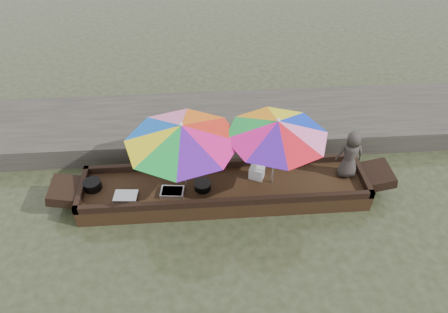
{
  "coord_description": "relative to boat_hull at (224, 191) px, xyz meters",
  "views": [
    {
      "loc": [
        -0.42,
        -5.68,
        5.96
      ],
      "look_at": [
        0.0,
        0.1,
        1.0
      ],
      "focal_mm": 32.0,
      "sensor_mm": 36.0,
      "label": 1
    }
  ],
  "objects": [
    {
      "name": "umbrella_bow",
      "position": [
        -0.76,
        0.0,
        0.95
      ],
      "size": [
        2.3,
        2.3,
        1.55
      ],
      "primitive_type": null,
      "rotation": [
        0.0,
        0.0,
        -0.09
      ],
      "color": "red",
      "rests_on": "boat_hull"
    },
    {
      "name": "umbrella_stern",
      "position": [
        0.96,
        0.0,
        0.95
      ],
      "size": [
        1.97,
        1.97,
        1.55
      ],
      "primitive_type": null,
      "rotation": [
        0.0,
        0.0,
        0.03
      ],
      "color": "#0C32D8",
      "rests_on": "boat_hull"
    },
    {
      "name": "tray_scallop",
      "position": [
        -1.92,
        -0.22,
        0.21
      ],
      "size": [
        0.47,
        0.34,
        0.06
      ],
      "primitive_type": "cube",
      "rotation": [
        0.0,
        0.0,
        -0.08
      ],
      "color": "silver",
      "rests_on": "boat_hull"
    },
    {
      "name": "boat_hull",
      "position": [
        0.0,
        0.0,
        0.0
      ],
      "size": [
        5.69,
        1.2,
        0.35
      ],
      "primitive_type": "cube",
      "color": "black",
      "rests_on": "water"
    },
    {
      "name": "charcoal_grill",
      "position": [
        -0.44,
        -0.09,
        0.25
      ],
      "size": [
        0.32,
        0.32,
        0.15
      ],
      "primitive_type": "cylinder",
      "color": "black",
      "rests_on": "boat_hull"
    },
    {
      "name": "water",
      "position": [
        0.0,
        0.0,
        -0.17
      ],
      "size": [
        80.0,
        80.0,
        0.0
      ],
      "primitive_type": "plane",
      "color": "#272E19",
      "rests_on": "ground"
    },
    {
      "name": "tray_crayfish",
      "position": [
        -1.03,
        -0.19,
        0.22
      ],
      "size": [
        0.48,
        0.35,
        0.09
      ],
      "primitive_type": "cube",
      "rotation": [
        0.0,
        0.0,
        -0.11
      ],
      "color": "silver",
      "rests_on": "boat_hull"
    },
    {
      "name": "dock",
      "position": [
        0.0,
        2.2,
        0.08
      ],
      "size": [
        22.0,
        2.2,
        0.5
      ],
      "primitive_type": "cube",
      "color": "#2D2B26",
      "rests_on": "ground"
    },
    {
      "name": "cooking_pot",
      "position": [
        -2.59,
        0.08,
        0.26
      ],
      "size": [
        0.34,
        0.34,
        0.18
      ],
      "primitive_type": "cylinder",
      "color": "black",
      "rests_on": "boat_hull"
    },
    {
      "name": "supply_bag",
      "position": [
        0.67,
        0.16,
        0.3
      ],
      "size": [
        0.35,
        0.32,
        0.26
      ],
      "primitive_type": "cube",
      "rotation": [
        0.0,
        0.0,
        -0.43
      ],
      "color": "silver",
      "rests_on": "boat_hull"
    },
    {
      "name": "vendor",
      "position": [
        2.49,
        0.11,
        0.71
      ],
      "size": [
        0.54,
        0.37,
        1.06
      ],
      "primitive_type": "imported",
      "rotation": [
        0.0,
        0.0,
        3.08
      ],
      "color": "#342F2B",
      "rests_on": "boat_hull"
    }
  ]
}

